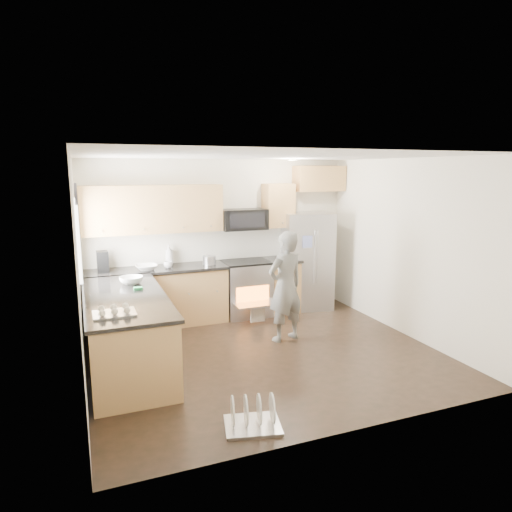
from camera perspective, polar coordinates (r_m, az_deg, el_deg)
name	(u,v)px	position (r m, az deg, el deg)	size (l,w,h in m)	color
ground	(265,354)	(6.26, 1.11, -12.13)	(4.50, 4.50, 0.00)	black
room_shell	(262,230)	(5.82, 0.78, 3.27)	(4.54, 4.04, 2.62)	white
back_cabinet_run	(190,263)	(7.40, -8.24, -0.81)	(4.45, 0.64, 2.50)	#BC864B
peninsula	(127,331)	(5.93, -15.88, -9.06)	(0.96, 2.36, 1.02)	#BC864B
stove_range	(246,276)	(7.67, -1.27, -2.49)	(0.76, 0.97, 1.79)	#B7B7BC
refrigerator	(307,261)	(8.10, 6.37, -0.60)	(0.93, 0.78, 1.70)	#B7B7BC
person	(285,287)	(6.51, 3.70, -3.83)	(0.58, 0.38, 1.59)	slate
dish_rack	(253,418)	(4.63, -0.43, -19.64)	(0.61, 0.53, 0.33)	#B7B7BC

